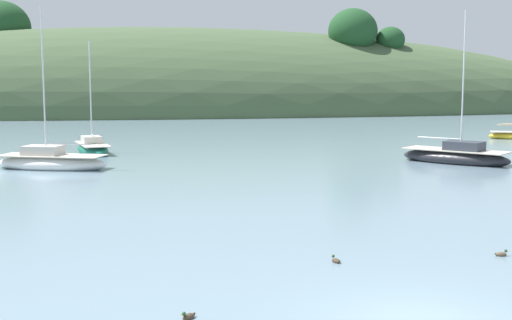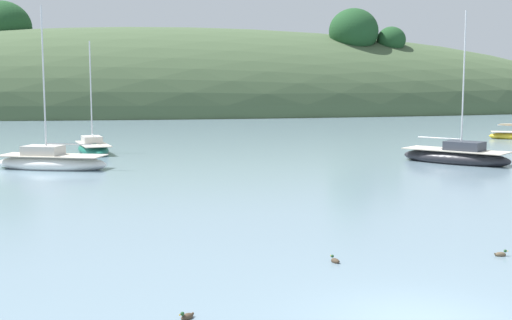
{
  "view_description": "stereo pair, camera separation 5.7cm",
  "coord_description": "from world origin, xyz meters",
  "px_view_note": "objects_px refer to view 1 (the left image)",
  "views": [
    {
      "loc": [
        -6.06,
        -13.32,
        5.26
      ],
      "look_at": [
        0.0,
        20.0,
        1.2
      ],
      "focal_mm": 47.14,
      "sensor_mm": 36.0,
      "label": 1
    },
    {
      "loc": [
        -6.01,
        -13.34,
        5.26
      ],
      "look_at": [
        0.0,
        20.0,
        1.2
      ],
      "focal_mm": 47.14,
      "sensor_mm": 36.0,
      "label": 2
    }
  ],
  "objects_px": {
    "duck_lead": "(188,317)",
    "duck_trailing": "(501,254)",
    "sailboat_navy_dinghy": "(456,156)",
    "sailboat_teal_outer": "(51,162)",
    "duck_straggler": "(336,261)",
    "sailboat_cream_ketch": "(93,148)"
  },
  "relations": [
    {
      "from": "sailboat_navy_dinghy",
      "to": "duck_lead",
      "type": "xyz_separation_m",
      "value": [
        -18.98,
        -25.0,
        -0.37
      ]
    },
    {
      "from": "sailboat_teal_outer",
      "to": "duck_straggler",
      "type": "bearing_deg",
      "value": -65.16
    },
    {
      "from": "sailboat_navy_dinghy",
      "to": "duck_straggler",
      "type": "xyz_separation_m",
      "value": [
        -14.4,
        -21.14,
        -0.37
      ]
    },
    {
      "from": "duck_lead",
      "to": "sailboat_teal_outer",
      "type": "bearing_deg",
      "value": 102.66
    },
    {
      "from": "sailboat_cream_ketch",
      "to": "sailboat_navy_dinghy",
      "type": "bearing_deg",
      "value": -23.5
    },
    {
      "from": "duck_trailing",
      "to": "sailboat_cream_ketch",
      "type": "bearing_deg",
      "value": 113.66
    },
    {
      "from": "sailboat_navy_dinghy",
      "to": "duck_trailing",
      "type": "xyz_separation_m",
      "value": [
        -9.31,
        -21.34,
        -0.37
      ]
    },
    {
      "from": "sailboat_teal_outer",
      "to": "duck_lead",
      "type": "relative_size",
      "value": 26.1
    },
    {
      "from": "duck_trailing",
      "to": "sailboat_navy_dinghy",
      "type": "bearing_deg",
      "value": 66.44
    },
    {
      "from": "sailboat_teal_outer",
      "to": "sailboat_cream_ketch",
      "type": "distance_m",
      "value": 8.53
    },
    {
      "from": "duck_straggler",
      "to": "duck_lead",
      "type": "relative_size",
      "value": 1.12
    },
    {
      "from": "sailboat_teal_outer",
      "to": "sailboat_cream_ketch",
      "type": "height_order",
      "value": "sailboat_teal_outer"
    },
    {
      "from": "sailboat_teal_outer",
      "to": "sailboat_cream_ketch",
      "type": "relative_size",
      "value": 1.19
    },
    {
      "from": "sailboat_cream_ketch",
      "to": "duck_straggler",
      "type": "bearing_deg",
      "value": -74.5
    },
    {
      "from": "sailboat_navy_dinghy",
      "to": "sailboat_teal_outer",
      "type": "distance_m",
      "value": 25.04
    },
    {
      "from": "sailboat_navy_dinghy",
      "to": "sailboat_teal_outer",
      "type": "height_order",
      "value": "sailboat_teal_outer"
    },
    {
      "from": "sailboat_cream_ketch",
      "to": "duck_straggler",
      "type": "distance_m",
      "value": 32.34
    },
    {
      "from": "sailboat_navy_dinghy",
      "to": "duck_straggler",
      "type": "height_order",
      "value": "sailboat_navy_dinghy"
    },
    {
      "from": "duck_straggler",
      "to": "duck_trailing",
      "type": "bearing_deg",
      "value": -2.26
    },
    {
      "from": "sailboat_cream_ketch",
      "to": "duck_trailing",
      "type": "relative_size",
      "value": 19.23
    },
    {
      "from": "duck_trailing",
      "to": "duck_lead",
      "type": "bearing_deg",
      "value": -159.25
    },
    {
      "from": "duck_lead",
      "to": "duck_trailing",
      "type": "xyz_separation_m",
      "value": [
        9.68,
        3.67,
        0.0
      ]
    }
  ]
}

